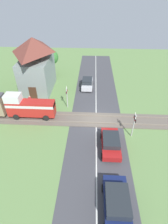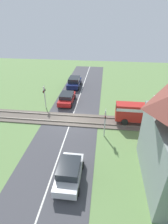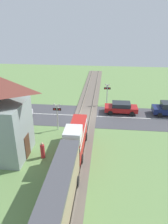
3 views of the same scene
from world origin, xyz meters
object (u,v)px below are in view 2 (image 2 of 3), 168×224
at_px(pedestrian_by_station, 158,136).
at_px(crossing_signal_west_approach, 44,94).
at_px(car_near_crossing, 67,98).
at_px(car_behind_queue, 74,82).
at_px(car_far_side, 69,172).
at_px(crossing_signal_east_approach, 105,120).

bearing_deg(pedestrian_by_station, crossing_signal_west_approach, -112.82).
xyz_separation_m(car_near_crossing, crossing_signal_west_approach, (1.84, -2.49, 1.24)).
relative_size(car_near_crossing, pedestrian_by_station, 2.75).
distance_m(car_behind_queue, crossing_signal_west_approach, 8.50).
height_order(car_far_side, car_behind_queue, car_behind_queue).
height_order(car_near_crossing, pedestrian_by_station, pedestrian_by_station).
height_order(car_behind_queue, crossing_signal_east_approach, crossing_signal_east_approach).
xyz_separation_m(car_far_side, crossing_signal_west_approach, (-11.03, -5.37, 1.19)).
relative_size(car_near_crossing, crossing_signal_east_approach, 1.35).
distance_m(car_far_side, car_behind_queue, 19.29).
height_order(car_far_side, pedestrian_by_station, car_far_side).
distance_m(car_far_side, crossing_signal_east_approach, 6.39).
bearing_deg(crossing_signal_west_approach, car_near_crossing, 126.58).
bearing_deg(crossing_signal_west_approach, crossing_signal_east_approach, 56.17).
bearing_deg(car_behind_queue, car_far_side, 8.59).
height_order(crossing_signal_west_approach, pedestrian_by_station, crossing_signal_west_approach).
height_order(car_near_crossing, car_behind_queue, car_behind_queue).
height_order(car_behind_queue, pedestrian_by_station, car_behind_queue).
bearing_deg(car_far_side, car_behind_queue, -171.41).
bearing_deg(car_far_side, car_near_crossing, -167.39).
bearing_deg(crossing_signal_west_approach, pedestrian_by_station, 67.18).
bearing_deg(car_near_crossing, car_far_side, 12.61).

